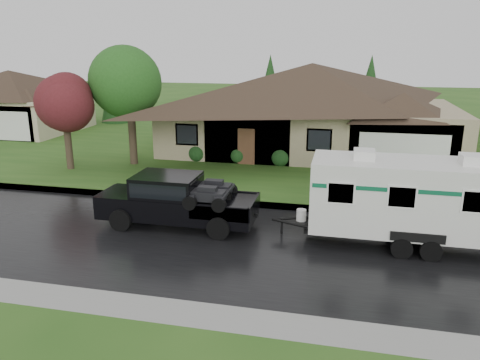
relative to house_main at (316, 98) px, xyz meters
name	(u,v)px	position (x,y,z in m)	size (l,w,h in m)	color
ground	(230,223)	(-2.29, -13.84, -3.59)	(140.00, 140.00, 0.00)	#2C581B
road	(216,243)	(-2.29, -15.84, -3.59)	(140.00, 8.00, 0.01)	black
curb	(242,203)	(-2.29, -11.59, -3.52)	(140.00, 0.50, 0.15)	gray
lawn	(281,146)	(-2.29, 1.16, -3.52)	(140.00, 26.00, 0.15)	#2C581B
house_main	(316,98)	(0.00, 0.00, 0.00)	(19.44, 10.80, 6.90)	#9C8869
house_far	(13,96)	(-24.07, 2.02, -0.62)	(10.80, 8.64, 5.80)	#B8AD88
tree_left_green	(129,82)	(-9.97, -6.14, 1.27)	(4.10, 4.10, 6.79)	#382B1E
tree_red	(64,102)	(-12.96, -8.00, 0.28)	(3.24, 3.24, 5.37)	#382B1E
shrub_row	(303,157)	(-0.29, -4.54, -2.94)	(13.60, 1.00, 1.00)	#143814
pickup_truck	(175,199)	(-4.33, -14.50, -2.51)	(6.07, 2.31, 2.02)	black
travel_trailer	(416,197)	(4.48, -14.50, -1.81)	(7.49, 2.63, 3.36)	silver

